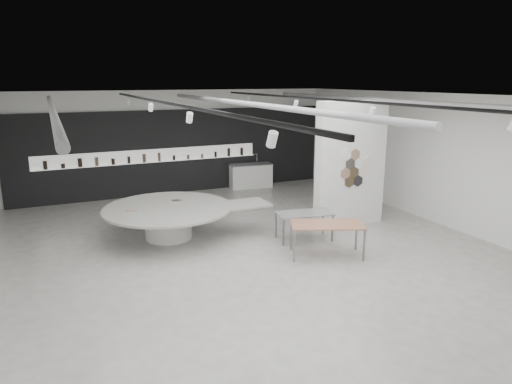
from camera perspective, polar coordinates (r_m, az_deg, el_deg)
name	(u,v)px	position (r m, az deg, el deg)	size (l,w,h in m)	color
room	(250,172)	(10.70, -0.77, 2.57)	(12.02, 14.02, 3.82)	#AFACA5
back_wall_display	(176,152)	(17.28, -10.01, 4.94)	(11.80, 0.27, 3.10)	black
partition_column	(351,164)	(13.38, 11.74, 3.39)	(2.20, 0.38, 3.60)	white
display_island	(171,218)	(12.47, -10.58, -3.16)	(4.39, 3.44, 0.88)	white
sample_table_wood	(327,226)	(11.10, 8.87, -4.24)	(1.93, 1.47, 0.81)	#9A6850
sample_table_stone	(304,215)	(12.16, 6.06, -2.89)	(1.55, 0.96, 0.74)	gray
kitchen_counter	(251,176)	(18.00, -0.66, 2.05)	(1.72, 0.81, 1.31)	white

